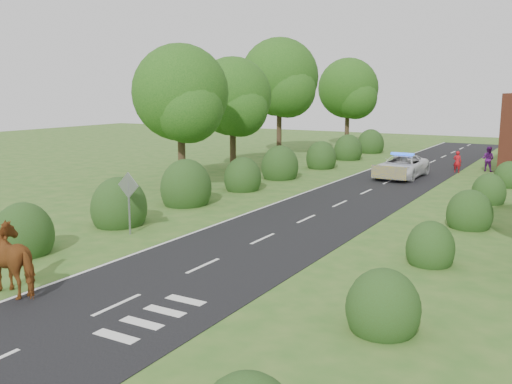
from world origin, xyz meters
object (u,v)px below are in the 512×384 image
Objects in this scene: pedestrian_red at (457,162)px; police_van at (402,166)px; cow at (20,264)px; pedestrian_purple at (488,159)px; road_sign at (129,194)px.

police_van is at bearing 61.23° from pedestrian_red.
cow is 0.43× the size of police_van.
cow is 33.82m from pedestrian_purple.
road_sign is at bearing -103.32° from police_van.
pedestrian_purple reaches higher than cow.
cow is at bearing 87.44° from pedestrian_purple.
road_sign is at bearing 76.23° from pedestrian_red.
pedestrian_purple is at bearing 69.83° from road_sign.
pedestrian_purple is at bearing 54.16° from police_van.
cow reaches higher than police_van.
cow is 27.15m from police_van.
pedestrian_red is (7.91, 24.55, -0.89)m from road_sign.
pedestrian_purple is (4.47, 5.96, 0.14)m from police_van.
road_sign is 1.08× the size of cow.
pedestrian_red is 0.86× the size of pedestrian_purple.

